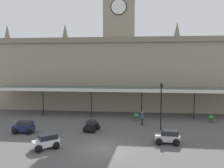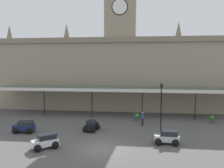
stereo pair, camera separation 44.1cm
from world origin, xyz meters
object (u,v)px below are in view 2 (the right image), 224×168
(car_navy_estate, at_px, (24,127))
(planter_forecourt_centre, at_px, (212,119))
(car_black_sedan, at_px, (91,126))
(traffic_cone, at_px, (29,122))
(victorian_lamppost, at_px, (161,101))
(car_silver_estate, at_px, (167,138))
(car_white_estate, at_px, (45,142))
(planter_by_canopy, at_px, (137,117))
(pedestrian_crossing_forecourt, at_px, (142,118))

(car_navy_estate, relative_size, planter_forecourt_centre, 2.39)
(car_black_sedan, bearing_deg, traffic_cone, 168.55)
(victorian_lamppost, xyz_separation_m, planter_forecourt_centre, (6.67, 3.92, -2.80))
(planter_forecourt_centre, bearing_deg, victorian_lamppost, -149.56)
(car_black_sedan, xyz_separation_m, car_navy_estate, (-7.05, -1.52, 0.06))
(car_navy_estate, height_order, traffic_cone, car_navy_estate)
(car_black_sedan, bearing_deg, car_silver_estate, -23.14)
(car_silver_estate, height_order, planter_forecourt_centre, car_silver_estate)
(car_white_estate, height_order, planter_by_canopy, car_white_estate)
(pedestrian_crossing_forecourt, xyz_separation_m, planter_forecourt_centre, (8.69, 2.15, -0.42))
(car_silver_estate, distance_m, car_black_sedan, 8.51)
(car_white_estate, height_order, car_black_sedan, car_white_estate)
(car_silver_estate, xyz_separation_m, victorian_lamppost, (-0.17, 4.54, 2.73))
(car_navy_estate, relative_size, traffic_cone, 4.16)
(pedestrian_crossing_forecourt, xyz_separation_m, traffic_cone, (-13.81, -1.32, -0.63))
(planter_by_canopy, bearing_deg, pedestrian_crossing_forecourt, -72.57)
(car_silver_estate, bearing_deg, car_white_estate, -167.27)
(car_navy_estate, bearing_deg, car_black_sedan, 12.20)
(traffic_cone, height_order, planter_forecourt_centre, planter_forecourt_centre)
(car_navy_estate, xyz_separation_m, planter_by_canopy, (12.00, 6.67, -0.07))
(pedestrian_crossing_forecourt, xyz_separation_m, planter_by_canopy, (-0.68, 2.17, -0.42))
(car_white_estate, height_order, victorian_lamppost, victorian_lamppost)
(victorian_lamppost, relative_size, planter_forecourt_centre, 5.57)
(car_black_sedan, height_order, car_navy_estate, car_navy_estate)
(traffic_cone, bearing_deg, planter_forecourt_centre, 8.75)
(car_white_estate, distance_m, car_black_sedan, 6.44)
(car_silver_estate, distance_m, planter_by_canopy, 8.96)
(car_silver_estate, bearing_deg, traffic_cone, 162.64)
(car_navy_estate, bearing_deg, planter_by_canopy, 29.05)
(car_silver_estate, bearing_deg, planter_by_canopy, 108.69)
(car_white_estate, distance_m, pedestrian_crossing_forecourt, 12.20)
(pedestrian_crossing_forecourt, distance_m, planter_by_canopy, 2.31)
(car_white_estate, height_order, car_navy_estate, same)
(car_white_estate, bearing_deg, car_silver_estate, 12.73)
(car_silver_estate, relative_size, car_navy_estate, 0.99)
(car_silver_estate, relative_size, car_white_estate, 0.94)
(car_white_estate, xyz_separation_m, victorian_lamppost, (10.54, 6.96, 2.73))
(victorian_lamppost, distance_m, planter_by_canopy, 5.54)
(planter_forecourt_centre, bearing_deg, pedestrian_crossing_forecourt, -166.12)
(traffic_cone, distance_m, planter_forecourt_centre, 22.77)
(victorian_lamppost, height_order, planter_forecourt_centre, victorian_lamppost)
(car_silver_estate, relative_size, car_black_sedan, 1.04)
(car_black_sedan, bearing_deg, victorian_lamppost, 8.90)
(car_black_sedan, relative_size, planter_by_canopy, 2.27)
(car_silver_estate, height_order, car_navy_estate, same)
(car_black_sedan, distance_m, planter_forecourt_centre, 15.21)
(car_silver_estate, xyz_separation_m, car_navy_estate, (-14.88, 1.82, 0.00))
(car_silver_estate, height_order, planter_by_canopy, car_silver_estate)
(pedestrian_crossing_forecourt, bearing_deg, victorian_lamppost, -41.18)
(car_white_estate, relative_size, car_black_sedan, 1.11)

